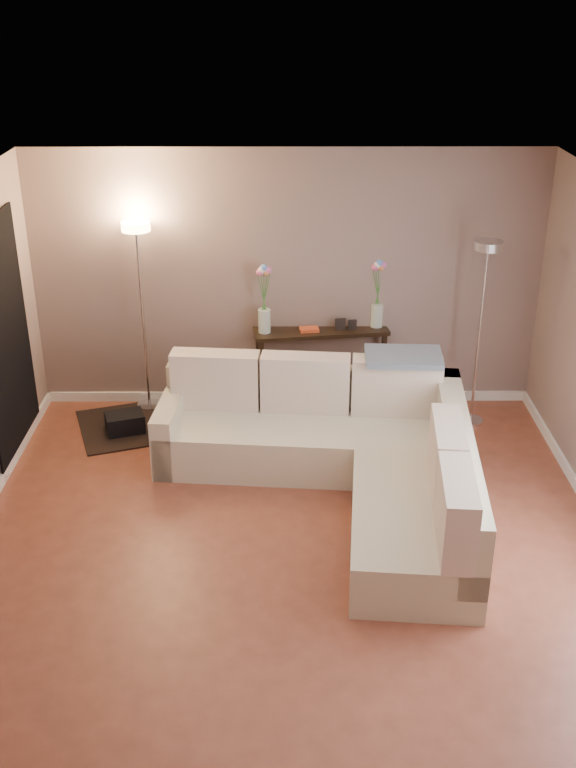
{
  "coord_description": "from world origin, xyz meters",
  "views": [
    {
      "loc": [
        -0.03,
        -5.3,
        3.97
      ],
      "look_at": [
        0.0,
        0.8,
        1.1
      ],
      "focal_mm": 40.0,
      "sensor_mm": 36.0,
      "label": 1
    }
  ],
  "objects_px": {
    "console_table": "(312,362)",
    "floor_lamp_lit": "(140,280)",
    "sectional_sofa": "(347,451)",
    "floor_lamp_unlit": "(483,298)"
  },
  "relations": [
    {
      "from": "console_table",
      "to": "floor_lamp_lit",
      "type": "relative_size",
      "value": 0.71
    },
    {
      "from": "sectional_sofa",
      "to": "floor_lamp_lit",
      "type": "height_order",
      "value": "floor_lamp_lit"
    },
    {
      "from": "sectional_sofa",
      "to": "floor_lamp_lit",
      "type": "bearing_deg",
      "value": 141.01
    },
    {
      "from": "console_table",
      "to": "floor_lamp_unlit",
      "type": "height_order",
      "value": "floor_lamp_unlit"
    },
    {
      "from": "sectional_sofa",
      "to": "floor_lamp_unlit",
      "type": "xyz_separation_m",
      "value": [
        1.33,
        1.2,
        0.96
      ]
    },
    {
      "from": "console_table",
      "to": "floor_lamp_unlit",
      "type": "distance_m",
      "value": 1.83
    },
    {
      "from": "console_table",
      "to": "floor_lamp_lit",
      "type": "distance_m",
      "value": 1.91
    },
    {
      "from": "floor_lamp_lit",
      "to": "floor_lamp_unlit",
      "type": "bearing_deg",
      "value": -6.25
    },
    {
      "from": "sectional_sofa",
      "to": "console_table",
      "type": "bearing_deg",
      "value": 98.56
    },
    {
      "from": "sectional_sofa",
      "to": "floor_lamp_lit",
      "type": "relative_size",
      "value": 1.45
    }
  ]
}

